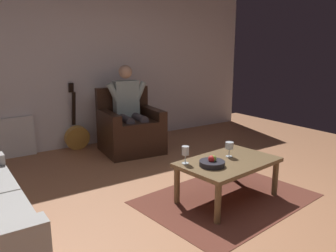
% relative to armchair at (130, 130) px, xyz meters
% --- Properties ---
extents(ground_plane, '(7.43, 7.43, 0.00)m').
position_rel_armchair_xyz_m(ground_plane, '(0.14, 2.40, -0.33)').
color(ground_plane, '#AE714D').
extents(wall_back, '(5.89, 0.06, 2.54)m').
position_rel_armchair_xyz_m(wall_back, '(0.14, -0.73, 0.95)').
color(wall_back, silver).
rests_on(wall_back, ground).
extents(rug, '(1.84, 1.42, 0.01)m').
position_rel_armchair_xyz_m(rug, '(-0.04, 2.05, -0.32)').
color(rug, brown).
rests_on(rug, ground).
extents(armchair, '(0.90, 0.88, 0.94)m').
position_rel_armchair_xyz_m(armchair, '(0.00, 0.00, 0.00)').
color(armchair, black).
rests_on(armchair, ground).
extents(person_seated, '(0.63, 0.62, 1.28)m').
position_rel_armchair_xyz_m(person_seated, '(-0.00, -0.00, 0.36)').
color(person_seated, '#93A6A3').
rests_on(person_seated, ground).
extents(coffee_table, '(1.07, 0.75, 0.42)m').
position_rel_armchair_xyz_m(coffee_table, '(-0.04, 2.05, 0.04)').
color(coffee_table, brown).
rests_on(coffee_table, ground).
extents(guitar, '(0.37, 0.25, 1.02)m').
position_rel_armchair_xyz_m(guitar, '(0.64, -0.52, -0.10)').
color(guitar, '#BB8738').
rests_on(guitar, ground).
extents(radiator, '(0.52, 0.06, 0.58)m').
position_rel_armchair_xyz_m(radiator, '(1.48, -0.66, -0.04)').
color(radiator, white).
rests_on(radiator, ground).
extents(wine_glass_near, '(0.07, 0.07, 0.18)m').
position_rel_armchair_xyz_m(wine_glass_near, '(0.38, 1.88, 0.21)').
color(wine_glass_near, silver).
rests_on(wine_glass_near, coffee_table).
extents(wine_glass_far, '(0.08, 0.08, 0.16)m').
position_rel_armchair_xyz_m(wine_glass_far, '(-0.13, 1.96, 0.20)').
color(wine_glass_far, silver).
rests_on(wine_glass_far, coffee_table).
extents(fruit_bowl, '(0.25, 0.25, 0.11)m').
position_rel_armchair_xyz_m(fruit_bowl, '(0.20, 2.08, 0.13)').
color(fruit_bowl, black).
rests_on(fruit_bowl, coffee_table).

